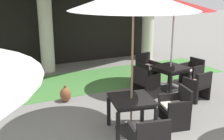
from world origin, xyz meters
TOP-DOWN VIEW (x-y plane):
  - lawn_strip at (0.00, 5.80)m, footprint 11.48×2.32m
  - patio_table_near_foreground at (2.81, 3.99)m, footprint 0.98×0.98m
  - patio_umbrella_near_foreground at (2.81, 3.99)m, footprint 2.24×2.24m
  - patio_chair_near_foreground_north at (2.64, 4.98)m, footprint 0.68×0.67m
  - patio_chair_near_foreground_south at (2.97, 3.01)m, footprint 0.65×0.59m
  - patio_chair_near_foreground_west at (1.82, 3.83)m, footprint 0.62×0.71m
  - patio_chair_near_foreground_east at (3.79, 4.15)m, footprint 0.60×0.64m
  - patio_table_mid_left at (0.52, 2.27)m, footprint 1.00×1.00m
  - patio_umbrella_mid_left at (0.52, 2.27)m, footprint 2.46×2.46m
  - patio_chair_mid_left_south at (0.31, 1.29)m, footprint 0.71×0.62m
  - patio_chair_mid_left_east at (1.50, 2.07)m, footprint 0.63×0.65m
  - terracotta_urn at (-0.26, 4.43)m, footprint 0.29×0.29m

SIDE VIEW (x-z plane):
  - lawn_strip at x=0.00m, z-range 0.00..0.01m
  - terracotta_urn at x=-0.26m, z-range -0.04..0.43m
  - patio_chair_near_foreground_east at x=3.79m, z-range -0.01..0.78m
  - patio_chair_mid_left_south at x=0.31m, z-range -0.02..0.80m
  - patio_chair_near_foreground_south at x=2.97m, z-range -0.01..0.80m
  - patio_chair_near_foreground_north at x=2.64m, z-range -0.04..0.85m
  - patio_chair_mid_left_east at x=1.50m, z-range -0.03..0.84m
  - patio_chair_near_foreground_west at x=1.82m, z-range -0.01..0.86m
  - patio_table_near_foreground at x=2.81m, z-range 0.25..0.96m
  - patio_table_mid_left at x=0.52m, z-range 0.27..1.02m
  - patio_umbrella_near_foreground at x=2.81m, z-range 1.10..3.79m
  - patio_umbrella_mid_left at x=0.52m, z-range 1.20..4.18m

